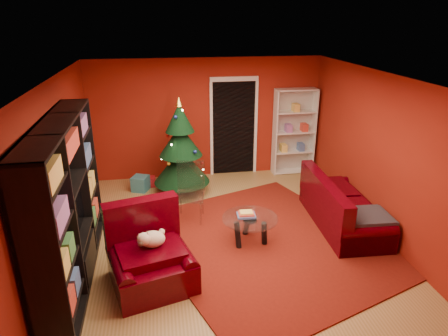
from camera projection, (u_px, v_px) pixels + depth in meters
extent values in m
cube|color=olive|center=(228.00, 237.00, 6.65)|extent=(5.00, 5.50, 0.05)
cube|color=silver|center=(229.00, 75.00, 5.68)|extent=(5.00, 5.50, 0.05)
cube|color=maroon|center=(206.00, 119.00, 8.72)|extent=(5.00, 0.05, 2.60)
cube|color=maroon|center=(57.00, 172.00, 5.78)|extent=(0.05, 5.50, 2.60)
cube|color=maroon|center=(380.00, 154.00, 6.55)|extent=(0.05, 5.50, 2.60)
cube|color=maroon|center=(265.00, 243.00, 6.40)|extent=(4.35, 4.67, 0.02)
cube|color=#2A6F81|center=(141.00, 183.00, 8.27)|extent=(0.40, 0.40, 0.31)
cube|color=#A1121C|center=(151.00, 182.00, 8.49)|extent=(0.21, 0.21, 0.20)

